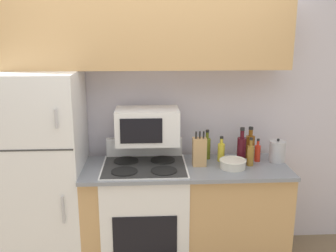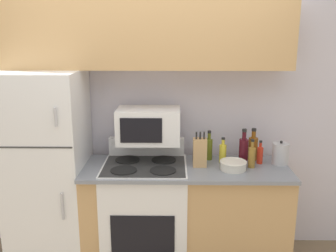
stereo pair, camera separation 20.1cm
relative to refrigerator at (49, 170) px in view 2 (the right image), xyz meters
name	(u,v)px [view 2 (the right image)]	position (x,y,z in m)	size (l,w,h in m)	color
wall_back	(150,112)	(0.85, 0.35, 0.43)	(8.00, 0.05, 2.55)	silver
lower_cabinets	(185,215)	(1.16, -0.03, -0.39)	(1.70, 0.61, 0.90)	tan
refrigerator	(49,170)	(0.00, 0.00, 0.00)	(0.63, 0.66, 1.68)	white
upper_cabinets	(148,34)	(0.85, 0.16, 1.12)	(2.33, 0.34, 0.57)	tan
stove	(145,213)	(0.82, -0.04, -0.37)	(0.70, 0.59, 1.07)	white
microwave	(149,126)	(0.85, 0.07, 0.38)	(0.52, 0.33, 0.29)	white
knife_block	(200,152)	(1.28, -0.03, 0.18)	(0.11, 0.09, 0.30)	tan
bowl	(233,165)	(1.54, -0.11, 0.09)	(0.22, 0.22, 0.07)	silver
bottle_olive_oil	(209,148)	(1.37, 0.14, 0.16)	(0.06, 0.06, 0.26)	#5B6619
bottle_vinegar	(252,156)	(1.70, -0.05, 0.15)	(0.06, 0.06, 0.24)	olive
bottle_wine_red	(243,150)	(1.65, 0.05, 0.17)	(0.08, 0.08, 0.30)	#470F19
bottle_hot_sauce	(260,154)	(1.79, 0.04, 0.13)	(0.05, 0.05, 0.20)	red
bottle_cooking_spray	(223,153)	(1.48, 0.07, 0.14)	(0.06, 0.06, 0.22)	gold
bottle_whiskey	(253,147)	(1.75, 0.14, 0.17)	(0.08, 0.08, 0.28)	brown
kettle	(280,154)	(1.96, 0.03, 0.15)	(0.14, 0.14, 0.20)	#B7B7BC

